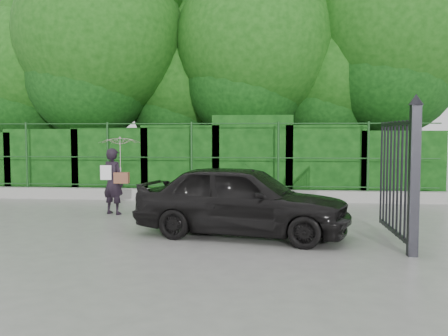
{
  "coord_description": "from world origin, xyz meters",
  "views": [
    {
      "loc": [
        2.57,
        -8.62,
        1.8
      ],
      "look_at": [
        1.59,
        1.3,
        1.1
      ],
      "focal_mm": 40.0,
      "sensor_mm": 36.0,
      "label": 1
    }
  ],
  "objects": [
    {
      "name": "hedge",
      "position": [
        0.1,
        5.5,
        1.0
      ],
      "size": [
        14.2,
        1.2,
        2.29
      ],
      "color": "black",
      "rests_on": "ground"
    },
    {
      "name": "ground",
      "position": [
        0.0,
        0.0,
        0.0
      ],
      "size": [
        80.0,
        80.0,
        0.0
      ],
      "primitive_type": "plane",
      "color": "gray"
    },
    {
      "name": "trees",
      "position": [
        1.14,
        7.74,
        4.62
      ],
      "size": [
        17.1,
        6.15,
        8.08
      ],
      "color": "black",
      "rests_on": "ground"
    },
    {
      "name": "car",
      "position": [
        2.03,
        0.01,
        0.63
      ],
      "size": [
        3.96,
        2.29,
        1.27
      ],
      "primitive_type": "imported",
      "rotation": [
        0.0,
        0.0,
        1.35
      ],
      "color": "black",
      "rests_on": "ground"
    },
    {
      "name": "kerb",
      "position": [
        0.0,
        4.5,
        0.15
      ],
      "size": [
        14.0,
        0.25,
        0.3
      ],
      "primitive_type": "cube",
      "color": "#9E9E99",
      "rests_on": "ground"
    },
    {
      "name": "gate",
      "position": [
        4.6,
        -0.72,
        1.19
      ],
      "size": [
        0.22,
        2.33,
        2.36
      ],
      "color": "black",
      "rests_on": "ground"
    },
    {
      "name": "woman",
      "position": [
        -0.86,
        2.11,
        1.15
      ],
      "size": [
        0.91,
        0.92,
        1.74
      ],
      "color": "black",
      "rests_on": "ground"
    },
    {
      "name": "fence",
      "position": [
        0.22,
        4.5,
        1.2
      ],
      "size": [
        14.13,
        0.06,
        1.8
      ],
      "color": "#19431B",
      "rests_on": "kerb"
    }
  ]
}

